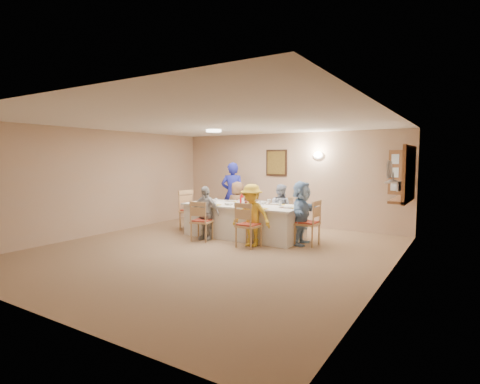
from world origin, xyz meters
The scene contains 49 objects.
ground centered at (0.00, 0.00, 0.00)m, with size 7.00×7.00×0.00m, color #A48156.
room_walls centered at (0.00, 0.00, 1.51)m, with size 7.00×7.00×7.00m.
wall_picture centered at (-0.30, 3.46, 1.70)m, with size 0.62×0.05×0.72m.
wall_sconce centered at (0.90, 3.44, 1.90)m, with size 0.26×0.09×0.18m, color white.
ceiling_light centered at (-1.00, 1.50, 2.47)m, with size 0.36×0.36×0.05m, color white.
serving_hatch centered at (3.21, 2.40, 1.50)m, with size 0.06×1.50×1.15m, color #985F37.
hatch_sill centered at (3.09, 2.40, 0.97)m, with size 0.30×1.50×0.05m, color #985F37.
shutter_door centered at (2.95, 3.16, 1.50)m, with size 0.55×0.04×1.00m, color #985F37.
fan_shelf centered at (3.13, 1.05, 1.40)m, with size 0.22×0.36×0.03m, color white.
desk_fan centered at (3.10, 1.05, 1.55)m, with size 0.30×0.30×0.28m, color #A5A5A8, non-canonical shape.
dining_table centered at (-0.14, 1.47, 0.38)m, with size 2.78×1.18×0.76m, color white.
chair_back_left centered at (-0.74, 2.27, 0.45)m, with size 0.43×0.43×0.91m, color tan, non-canonical shape.
chair_back_right centered at (0.46, 2.27, 0.44)m, with size 0.42×0.42×0.88m, color tan, non-canonical shape.
chair_front_left centered at (-0.74, 0.67, 0.44)m, with size 0.43×0.43×0.89m, color tan, non-canonical shape.
chair_front_right centered at (0.46, 0.67, 0.47)m, with size 0.45×0.45×0.93m, color tan, non-canonical shape.
chair_left_end centered at (-1.69, 1.47, 0.51)m, with size 0.49×0.49×1.02m, color tan, non-canonical shape.
chair_right_end centered at (1.41, 1.47, 0.48)m, with size 0.46×0.46×0.96m, color tan, non-canonical shape.
diner_back_left centered at (-0.74, 2.15, 0.62)m, with size 0.65×0.47×1.24m, color brown.
diner_back_right centered at (0.46, 2.15, 0.60)m, with size 0.61×0.49×1.21m, color #A0ABC4.
diner_front_left centered at (-0.74, 0.79, 0.60)m, with size 0.73×0.36×1.20m, color #A6A6A6.
diner_front_right centered at (0.46, 0.79, 0.64)m, with size 0.87×0.55×1.29m, color yellow.
diner_right_end centered at (1.28, 1.47, 0.67)m, with size 0.53×1.28×1.34m, color #8BB7E4.
caregiver centered at (-1.19, 2.62, 0.86)m, with size 0.74×0.64×1.71m, color #1E2395.
placemat_fl centered at (-0.74, 1.05, 0.76)m, with size 0.35×0.26×0.01m, color #472B19.
plate_fl centered at (-0.74, 1.05, 0.77)m, with size 0.25×0.25×0.02m, color white.
napkin_fl centered at (-0.56, 1.00, 0.77)m, with size 0.14×0.14×0.01m, color yellow.
placemat_fr centered at (0.46, 1.05, 0.76)m, with size 0.33×0.24×0.01m, color #472B19.
plate_fr centered at (0.46, 1.05, 0.77)m, with size 0.24×0.24×0.02m, color white.
napkin_fr centered at (0.64, 1.00, 0.77)m, with size 0.14×0.14×0.01m, color yellow.
placemat_bl centered at (-0.74, 1.89, 0.76)m, with size 0.32×0.24×0.01m, color #472B19.
plate_bl centered at (-0.74, 1.89, 0.77)m, with size 0.23×0.23×0.01m, color white.
napkin_bl centered at (-0.56, 1.84, 0.77)m, with size 0.13×0.13×0.01m, color yellow.
placemat_br centered at (0.46, 1.89, 0.76)m, with size 0.37×0.28×0.01m, color #472B19.
plate_br centered at (0.46, 1.89, 0.77)m, with size 0.24×0.24×0.02m, color white.
napkin_br centered at (0.64, 1.84, 0.77)m, with size 0.13×0.13×0.01m, color yellow.
placemat_le centered at (-1.24, 1.47, 0.76)m, with size 0.36×0.27×0.01m, color #472B19.
plate_le centered at (-1.24, 1.47, 0.77)m, with size 0.25×0.25×0.02m, color white.
napkin_le centered at (-1.06, 1.42, 0.77)m, with size 0.14×0.14×0.01m, color yellow.
placemat_re centered at (0.98, 1.47, 0.76)m, with size 0.35×0.26×0.01m, color #472B19.
plate_re centered at (0.98, 1.47, 0.77)m, with size 0.22×0.22×0.01m, color white.
napkin_re centered at (1.16, 1.42, 0.77)m, with size 0.14×0.14×0.01m, color yellow.
teacup_a centered at (-0.90, 1.13, 0.81)m, with size 0.14×0.14×0.09m, color white.
teacup_b centered at (0.23, 2.01, 0.81)m, with size 0.12×0.12×0.09m, color white.
bowl_a centered at (-0.38, 1.22, 0.79)m, with size 0.27×0.27×0.06m, color white.
bowl_b centered at (0.19, 1.75, 0.79)m, with size 0.22×0.22×0.07m, color white.
condiment_ketchup centered at (-0.23, 1.53, 0.89)m, with size 0.10×0.10×0.26m, color #B90F10.
condiment_brown centered at (-0.07, 1.51, 0.87)m, with size 0.11×0.12×0.21m, color #3C1610.
condiment_malt centered at (-0.04, 1.44, 0.84)m, with size 0.12×0.12×0.15m, color #3C1610.
drinking_glass centered at (-0.29, 1.52, 0.82)m, with size 0.06×0.06×0.10m, color silver.
Camera 1 is at (4.28, -5.83, 1.79)m, focal length 28.00 mm.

